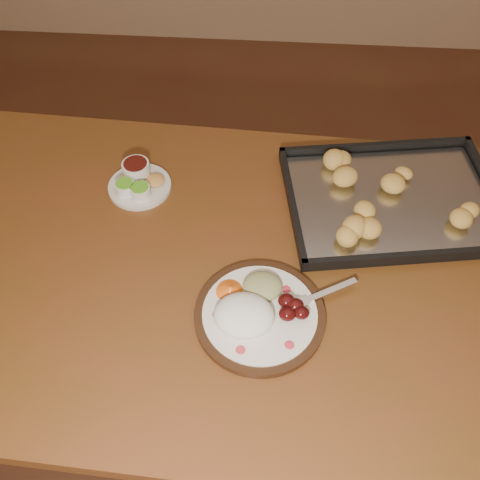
{
  "coord_description": "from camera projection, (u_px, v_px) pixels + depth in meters",
  "views": [
    {
      "loc": [
        -0.18,
        -0.83,
        1.69
      ],
      "look_at": [
        -0.23,
        -0.09,
        0.77
      ],
      "focal_mm": 40.0,
      "sensor_mm": 36.0,
      "label": 1
    }
  ],
  "objects": [
    {
      "name": "condiment_saucer",
      "position": [
        138.0,
        182.0,
        1.29
      ],
      "size": [
        0.15,
        0.15,
        0.05
      ],
      "rotation": [
        0.0,
        0.0,
        0.05
      ],
      "color": "beige",
      "rests_on": "dining_table"
    },
    {
      "name": "baking_tray",
      "position": [
        392.0,
        198.0,
        1.26
      ],
      "size": [
        0.55,
        0.44,
        0.05
      ],
      "rotation": [
        0.0,
        0.0,
        0.16
      ],
      "color": "black",
      "rests_on": "dining_table"
    },
    {
      "name": "dining_table",
      "position": [
        236.0,
        290.0,
        1.24
      ],
      "size": [
        1.54,
        0.97,
        0.75
      ],
      "rotation": [
        0.0,
        0.0,
        -0.05
      ],
      "color": "#632D18",
      "rests_on": "ground"
    },
    {
      "name": "dinner_plate",
      "position": [
        256.0,
        312.0,
        1.07
      ],
      "size": [
        0.33,
        0.26,
        0.06
      ],
      "rotation": [
        0.0,
        0.0,
        0.34
      ],
      "color": "black",
      "rests_on": "dining_table"
    },
    {
      "name": "ground",
      "position": [
        309.0,
        363.0,
        1.83
      ],
      "size": [
        4.0,
        4.0,
        0.0
      ],
      "primitive_type": "plane",
      "color": "#53331C",
      "rests_on": "ground"
    }
  ]
}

